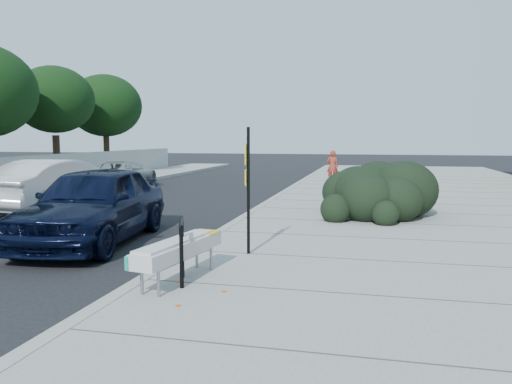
# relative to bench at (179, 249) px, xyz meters

# --- Properties ---
(ground) EXTENTS (120.00, 120.00, 0.00)m
(ground) POSITION_rel_bench_xyz_m (-0.60, 1.94, -0.63)
(ground) COLOR black
(ground) RESTS_ON ground
(sidewalk_near) EXTENTS (11.20, 50.00, 0.15)m
(sidewalk_near) POSITION_rel_bench_xyz_m (5.00, 6.94, -0.56)
(sidewalk_near) COLOR gray
(sidewalk_near) RESTS_ON ground
(curb_near) EXTENTS (0.22, 50.00, 0.17)m
(curb_near) POSITION_rel_bench_xyz_m (-0.60, 6.94, -0.55)
(curb_near) COLOR #9E9E99
(curb_near) RESTS_ON ground
(curb_far) EXTENTS (0.22, 50.00, 0.17)m
(curb_far) POSITION_rel_bench_xyz_m (-8.60, 6.94, -0.55)
(curb_far) COLOR #9E9E99
(curb_far) RESTS_ON ground
(tree_far_e) EXTENTS (4.00, 4.00, 5.90)m
(tree_far_e) POSITION_rel_bench_xyz_m (-13.10, 15.94, 3.55)
(tree_far_e) COLOR #332114
(tree_far_e) RESTS_ON ground
(tree_far_f) EXTENTS (4.40, 4.40, 6.07)m
(tree_far_f) POSITION_rel_bench_xyz_m (-13.10, 20.94, 3.56)
(tree_far_f) COLOR #332114
(tree_far_f) RESTS_ON ground
(bench) EXTENTS (0.74, 2.04, 0.61)m
(bench) POSITION_rel_bench_xyz_m (0.00, 0.00, 0.00)
(bench) COLOR gray
(bench) RESTS_ON sidewalk_near
(bike_rack) EXTENTS (0.26, 0.59, 0.91)m
(bike_rack) POSITION_rel_bench_xyz_m (0.07, -0.06, 0.07)
(bike_rack) COLOR black
(bike_rack) RESTS_ON sidewalk_near
(sign_post) EXTENTS (0.11, 0.27, 2.32)m
(sign_post) POSITION_rel_bench_xyz_m (0.57, 1.94, 0.85)
(sign_post) COLOR black
(sign_post) RESTS_ON sidewalk_near
(hedge) EXTENTS (2.36, 4.53, 1.68)m
(hedge) POSITION_rel_bench_xyz_m (2.90, 7.79, 0.36)
(hedge) COLOR black
(hedge) RESTS_ON sidewalk_near
(sedan_navy) EXTENTS (2.58, 5.15, 1.68)m
(sedan_navy) POSITION_rel_bench_xyz_m (-3.10, 2.84, 0.21)
(sedan_navy) COLOR black
(sedan_navy) RESTS_ON ground
(wagon_silver) EXTENTS (2.31, 5.08, 1.62)m
(wagon_silver) POSITION_rel_bench_xyz_m (-6.72, 6.93, 0.18)
(wagon_silver) COLOR silver
(wagon_silver) RESTS_ON ground
(suv_silver) EXTENTS (2.55, 4.67, 1.24)m
(suv_silver) POSITION_rel_bench_xyz_m (-8.10, 13.48, -0.01)
(suv_silver) COLOR #9C9FA2
(suv_silver) RESTS_ON ground
(pedestrian) EXTENTS (0.60, 0.43, 1.52)m
(pedestrian) POSITION_rel_bench_xyz_m (0.93, 17.27, 0.28)
(pedestrian) COLOR maroon
(pedestrian) RESTS_ON sidewalk_near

